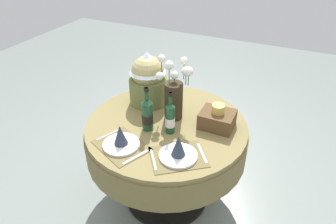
{
  "coord_description": "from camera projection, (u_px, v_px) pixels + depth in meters",
  "views": [
    {
      "loc": [
        0.77,
        -1.64,
        2.01
      ],
      "look_at": [
        0.0,
        0.03,
        0.82
      ],
      "focal_mm": 32.85,
      "sensor_mm": 36.0,
      "label": 1
    }
  ],
  "objects": [
    {
      "name": "wine_bottle_left",
      "position": [
        170.0,
        118.0,
        2.06
      ],
      "size": [
        0.07,
        0.07,
        0.31
      ],
      "color": "#194223",
      "rests_on": "dining_table"
    },
    {
      "name": "place_setting_left",
      "position": [
        121.0,
        140.0,
        1.97
      ],
      "size": [
        0.42,
        0.38,
        0.16
      ],
      "color": "brown",
      "rests_on": "dining_table"
    },
    {
      "name": "wine_bottle_centre",
      "position": [
        147.0,
        114.0,
        2.09
      ],
      "size": [
        0.08,
        0.08,
        0.32
      ],
      "color": "#194223",
      "rests_on": "dining_table"
    },
    {
      "name": "place_setting_right",
      "position": [
        178.0,
        151.0,
        1.88
      ],
      "size": [
        0.43,
        0.41,
        0.16
      ],
      "color": "brown",
      "rests_on": "dining_table"
    },
    {
      "name": "gift_tub_back_left",
      "position": [
        148.0,
        77.0,
        2.34
      ],
      "size": [
        0.3,
        0.3,
        0.42
      ],
      "color": "olive",
      "rests_on": "dining_table"
    },
    {
      "name": "dining_table",
      "position": [
        166.0,
        140.0,
        2.29
      ],
      "size": [
        1.18,
        1.18,
        0.74
      ],
      "color": "olive",
      "rests_on": "ground"
    },
    {
      "name": "woven_basket_side_right",
      "position": [
        217.0,
        119.0,
        2.15
      ],
      "size": [
        0.23,
        0.2,
        0.18
      ],
      "color": "brown",
      "rests_on": "dining_table"
    },
    {
      "name": "ground",
      "position": [
        167.0,
        195.0,
        2.61
      ],
      "size": [
        8.0,
        8.0,
        0.0
      ],
      "primitive_type": "plane",
      "color": "gray"
    },
    {
      "name": "flower_vase",
      "position": [
        174.0,
        94.0,
        2.18
      ],
      "size": [
        0.28,
        0.2,
        0.45
      ],
      "color": "#332819",
      "rests_on": "dining_table"
    }
  ]
}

